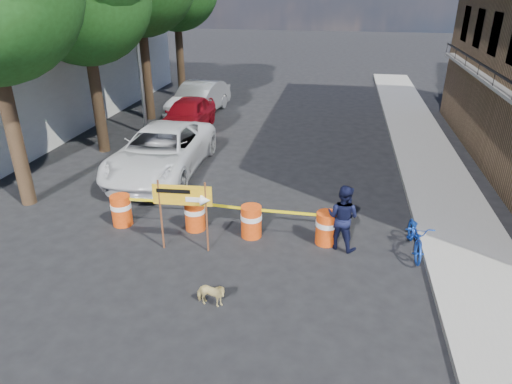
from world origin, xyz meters
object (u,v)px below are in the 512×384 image
at_px(barrel_far_right, 326,227).
at_px(detour_sign, 190,201).
at_px(dog, 211,295).
at_px(sedan_red, 188,114).
at_px(pedestrian, 343,217).
at_px(suv_white, 161,151).
at_px(barrel_mid_right, 251,221).
at_px(sedan_silver, 199,99).
at_px(barrel_mid_left, 195,214).
at_px(bicycle, 418,221).
at_px(barrel_far_left, 121,210).

relative_size(barrel_far_right, detour_sign, 0.46).
distance_m(dog, sedan_red, 13.10).
relative_size(pedestrian, suv_white, 0.30).
relative_size(barrel_far_right, sedan_red, 0.20).
xyz_separation_m(barrel_mid_right, sedan_silver, (-5.11, 12.03, 0.35)).
xyz_separation_m(barrel_mid_left, sedan_silver, (-3.48, 11.93, 0.35)).
distance_m(detour_sign, sedan_red, 10.77).
xyz_separation_m(bicycle, suv_white, (-8.34, 3.96, -0.07)).
distance_m(pedestrian, sedan_silver, 14.31).
distance_m(pedestrian, sedan_red, 11.81).
height_order(barrel_far_right, sedan_red, sedan_red).
relative_size(pedestrian, bicycle, 0.98).
height_order(bicycle, sedan_silver, bicycle).
bearing_deg(sedan_red, sedan_silver, 97.01).
xyz_separation_m(barrel_far_right, bicycle, (2.27, -0.03, 0.44)).
distance_m(barrel_far_left, dog, 4.65).
bearing_deg(pedestrian, bicycle, -153.42).
bearing_deg(bicycle, detour_sign, -171.67).
xyz_separation_m(barrel_far_left, sedan_red, (-1.03, 9.21, 0.28)).
distance_m(barrel_mid_left, dog, 3.46).
xyz_separation_m(suv_white, sedan_red, (-0.75, 5.27, -0.08)).
bearing_deg(detour_sign, sedan_red, 105.13).
bearing_deg(barrel_mid_left, barrel_mid_right, -3.59).
height_order(barrel_mid_left, barrel_far_right, same).
relative_size(barrel_far_left, pedestrian, 0.51).
bearing_deg(barrel_far_right, barrel_far_left, -179.88).
height_order(barrel_mid_right, suv_white, suv_white).
distance_m(barrel_mid_left, detour_sign, 1.47).
bearing_deg(detour_sign, suv_white, 115.25).
distance_m(barrel_mid_right, bicycle, 4.31).
bearing_deg(sedan_red, barrel_mid_left, -69.90).
height_order(barrel_mid_left, bicycle, bicycle).
xyz_separation_m(pedestrian, dog, (-2.71, -2.95, -0.59)).
bearing_deg(barrel_mid_right, barrel_far_left, -179.80).
distance_m(barrel_far_left, pedestrian, 6.20).
distance_m(dog, sedan_silver, 15.88).
xyz_separation_m(barrel_far_right, suv_white, (-6.08, 3.93, 0.36)).
relative_size(suv_white, sedan_silver, 1.20).
xyz_separation_m(barrel_far_left, detour_sign, (2.42, -0.97, 0.95)).
relative_size(barrel_far_left, sedan_silver, 0.18).
relative_size(barrel_mid_left, pedestrian, 0.51).
xyz_separation_m(barrel_mid_left, bicycle, (5.91, -0.13, 0.44)).
bearing_deg(suv_white, sedan_silver, 96.49).
distance_m(barrel_far_right, detour_sign, 3.64).
xyz_separation_m(barrel_mid_left, suv_white, (-2.43, 3.83, 0.36)).
distance_m(barrel_mid_right, detour_sign, 1.92).
relative_size(barrel_far_right, sedan_silver, 0.18).
bearing_deg(sedan_silver, pedestrian, -51.75).
bearing_deg(dog, sedan_silver, 22.94).
height_order(barrel_far_right, dog, barrel_far_right).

